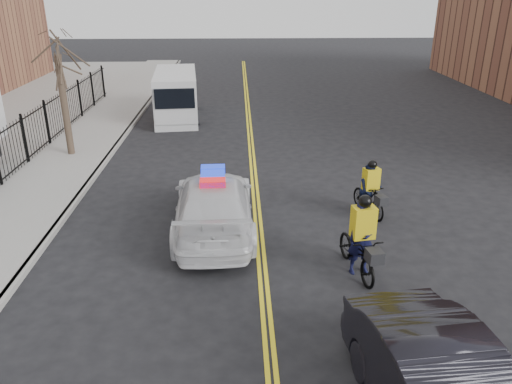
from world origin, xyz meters
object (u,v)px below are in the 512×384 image
(police_cruiser, at_px, (214,204))
(cyclist_near, at_px, (361,246))
(cargo_van, at_px, (176,96))
(cyclist_far, at_px, (370,193))

(police_cruiser, relative_size, cyclist_near, 2.53)
(police_cruiser, distance_m, cargo_van, 13.66)
(cargo_van, height_order, cyclist_far, cargo_van)
(cargo_van, bearing_deg, police_cruiser, -84.48)
(police_cruiser, relative_size, cyclist_far, 3.06)
(cyclist_near, xyz_separation_m, cyclist_far, (1.06, 3.39, -0.02))
(cargo_van, relative_size, cyclist_near, 2.69)
(cargo_van, height_order, cyclist_near, cargo_van)
(police_cruiser, relative_size, cargo_van, 0.94)
(police_cruiser, bearing_deg, cargo_van, -81.25)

